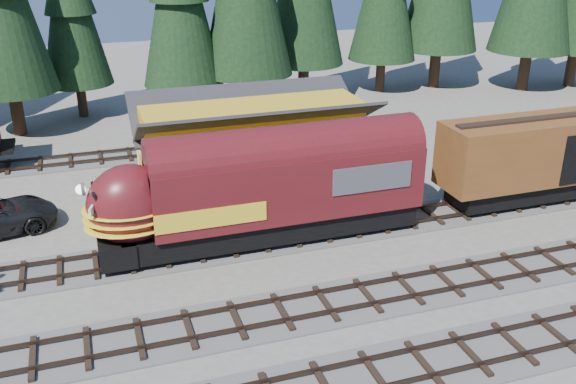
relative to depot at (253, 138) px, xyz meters
name	(u,v)px	position (x,y,z in m)	size (l,w,h in m)	color
ground	(322,279)	(0.00, -10.50, -2.96)	(120.00, 120.00, 0.00)	#6B665B
track_siding	(473,209)	(10.00, -6.50, -2.90)	(68.00, 3.20, 0.33)	#4C4947
track_main_south	(550,263)	(10.00, -12.50, -2.90)	(68.00, 3.20, 0.33)	#4C4947
track_spur	(67,162)	(-10.00, 7.50, -2.90)	(32.00, 3.20, 0.33)	#4C4947
depot	(253,138)	(0.00, 0.00, 0.00)	(12.80, 7.00, 5.30)	gold
locomotive	(253,195)	(-1.82, -6.50, -0.49)	(15.49, 3.08, 4.21)	black
boxcar	(560,153)	(15.02, -6.50, -0.39)	(13.56, 2.90, 4.26)	black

